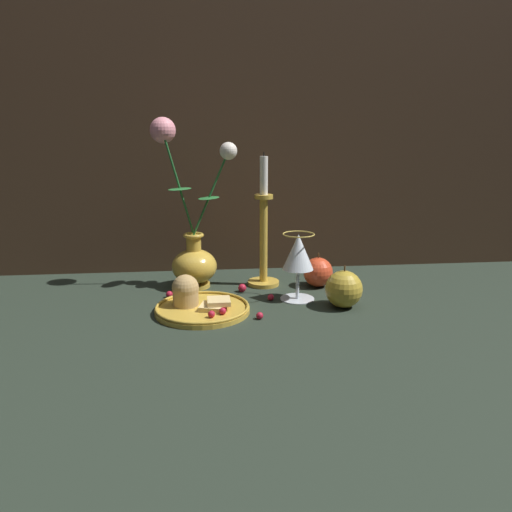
{
  "coord_description": "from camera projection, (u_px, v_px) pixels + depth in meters",
  "views": [
    {
      "loc": [
        -0.1,
        -1.08,
        0.38
      ],
      "look_at": [
        0.01,
        0.01,
        0.1
      ],
      "focal_mm": 35.0,
      "sensor_mm": 36.0,
      "label": 1
    }
  ],
  "objects": [
    {
      "name": "berry_near_plate",
      "position": [
        260.0,
        316.0,
        1.02
      ],
      "size": [
        0.01,
        0.01,
        0.01
      ],
      "primitive_type": "sphere",
      "color": "#AD192D",
      "rests_on": "ground_plane"
    },
    {
      "name": "berry_by_glass_stem",
      "position": [
        169.0,
        294.0,
        1.15
      ],
      "size": [
        0.02,
        0.02,
        0.02
      ],
      "primitive_type": "sphere",
      "color": "#AD192D",
      "rests_on": "ground_plane"
    },
    {
      "name": "apple_near_glass",
      "position": [
        344.0,
        289.0,
        1.09
      ],
      "size": [
        0.08,
        0.08,
        0.09
      ],
      "color": "#B2932D",
      "rests_on": "ground_plane"
    },
    {
      "name": "berry_front_center",
      "position": [
        242.0,
        288.0,
        1.2
      ],
      "size": [
        0.02,
        0.02,
        0.02
      ],
      "primitive_type": "sphere",
      "color": "#AD192D",
      "rests_on": "ground_plane"
    },
    {
      "name": "candlestick",
      "position": [
        264.0,
        239.0,
        1.23
      ],
      "size": [
        0.08,
        0.08,
        0.33
      ],
      "color": "gold",
      "rests_on": "ground_plane"
    },
    {
      "name": "berry_under_candlestick",
      "position": [
        271.0,
        297.0,
        1.14
      ],
      "size": [
        0.01,
        0.01,
        0.01
      ],
      "primitive_type": "sphere",
      "color": "#AD192D",
      "rests_on": "ground_plane"
    },
    {
      "name": "vase",
      "position": [
        191.0,
        240.0,
        1.21
      ],
      "size": [
        0.2,
        0.11,
        0.41
      ],
      "color": "gold",
      "rests_on": "ground_plane"
    },
    {
      "name": "wine_glass",
      "position": [
        298.0,
        255.0,
        1.12
      ],
      "size": [
        0.08,
        0.08,
        0.15
      ],
      "color": "silver",
      "rests_on": "ground_plane"
    },
    {
      "name": "plate_with_pastries",
      "position": [
        198.0,
        303.0,
        1.06
      ],
      "size": [
        0.2,
        0.2,
        0.08
      ],
      "color": "gold",
      "rests_on": "ground_plane"
    },
    {
      "name": "ground_plane",
      "position": [
        250.0,
        299.0,
        1.15
      ],
      "size": [
        2.4,
        2.4,
        0.0
      ],
      "primitive_type": "plane",
      "color": "#232D23",
      "rests_on": "ground"
    },
    {
      "name": "apple_beside_vase",
      "position": [
        318.0,
        272.0,
        1.23
      ],
      "size": [
        0.07,
        0.07,
        0.09
      ],
      "color": "#D14223",
      "rests_on": "ground_plane"
    },
    {
      "name": "wall_back",
      "position": [
        240.0,
        40.0,
        1.27
      ],
      "size": [
        2.4,
        0.04,
        1.2
      ],
      "primitive_type": "cube",
      "color": "#422D1E",
      "rests_on": "ground_plane"
    }
  ]
}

